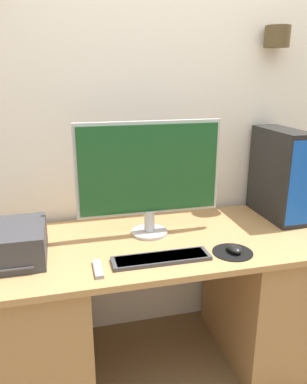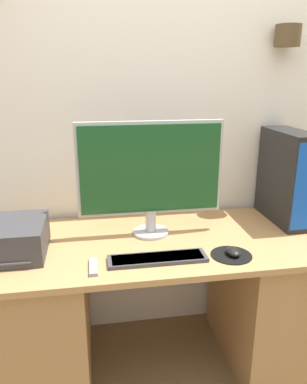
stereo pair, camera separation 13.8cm
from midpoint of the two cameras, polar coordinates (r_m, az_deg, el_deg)
The scene contains 9 objects.
wall_back at distance 2.17m, azimuth 0.52°, elevation 11.92°, with size 6.40×0.19×2.72m.
desk at distance 2.11m, azimuth 2.99°, elevation -16.60°, with size 1.80×0.76×0.77m.
monitor at distance 1.89m, azimuth 1.64°, elevation 2.98°, with size 0.74×0.19×0.59m.
keyboard at distance 1.72m, azimuth 2.96°, elevation -10.12°, with size 0.45×0.12×0.02m.
mousepad at distance 1.82m, azimuth 13.94°, elevation -9.36°, with size 0.19×0.19×0.00m.
mouse at distance 1.81m, azimuth 14.22°, elevation -8.80°, with size 0.06×0.09×0.03m.
computer_tower at distance 2.25m, azimuth 21.41°, elevation 2.14°, with size 0.16×0.42×0.51m.
printer at distance 1.85m, azimuth -18.97°, elevation -6.81°, with size 0.32×0.34×0.15m.
remote_control at distance 1.67m, azimuth -6.79°, elevation -11.29°, with size 0.04×0.15×0.02m.
Camera 2 is at (-0.32, -1.33, 1.59)m, focal length 35.00 mm.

